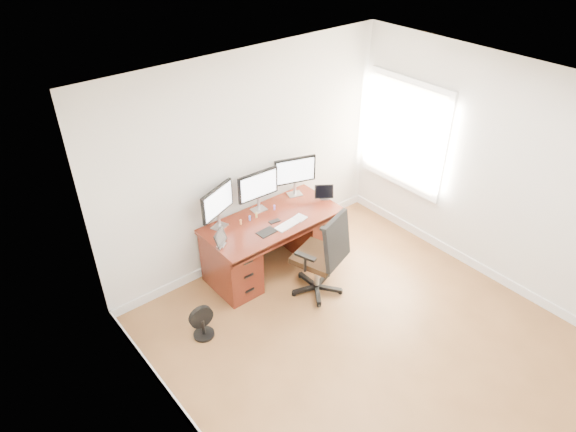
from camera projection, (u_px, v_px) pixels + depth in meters
ground at (377, 351)px, 5.45m from camera, size 4.50×4.50×0.00m
back_wall at (248, 162)px, 6.15m from camera, size 4.00×0.10×2.70m
right_wall at (501, 177)px, 5.82m from camera, size 0.10×4.50×2.70m
desk at (271, 241)px, 6.40m from camera, size 1.70×0.80×0.75m
office_chair at (321, 267)px, 6.03m from camera, size 0.75×0.75×1.12m
floor_fan at (203, 323)px, 5.53m from camera, size 0.27×0.23×0.40m
monitor_left at (218, 203)px, 5.87m from camera, size 0.52×0.23×0.53m
monitor_center at (258, 186)px, 6.18m from camera, size 0.55×0.15×0.53m
monitor_right at (295, 172)px, 6.48m from camera, size 0.53×0.21×0.53m
tablet_left at (221, 239)px, 5.71m from camera, size 0.23×0.20×0.19m
tablet_right at (325, 193)px, 6.54m from camera, size 0.23×0.20×0.19m
keyboard at (287, 225)px, 6.07m from camera, size 0.31×0.16×0.01m
trackpad at (300, 218)px, 6.21m from camera, size 0.17×0.17×0.01m
drawing_tablet at (267, 232)px, 5.96m from camera, size 0.23×0.15×0.01m
phone at (275, 221)px, 6.15m from camera, size 0.14×0.08×0.01m
figurine_orange at (241, 222)px, 6.08m from camera, size 0.03×0.03×0.07m
figurine_blue at (250, 218)px, 6.15m from camera, size 0.03×0.03×0.07m
figurine_yellow at (256, 215)px, 6.20m from camera, size 0.03×0.03×0.07m
figurine_purple at (274, 207)px, 6.35m from camera, size 0.03×0.03×0.07m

